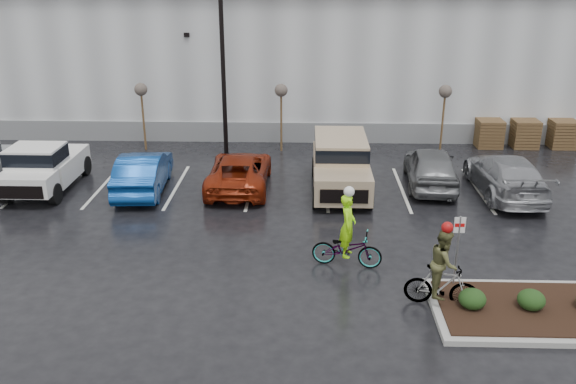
{
  "coord_description": "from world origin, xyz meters",
  "views": [
    {
      "loc": [
        -0.31,
        -14.74,
        8.61
      ],
      "look_at": [
        -0.91,
        4.18,
        1.3
      ],
      "focal_mm": 38.0,
      "sensor_mm": 36.0,
      "label": 1
    }
  ],
  "objects_px": {
    "sapling_west": "(141,93)",
    "cyclist_olive": "(442,276)",
    "sapling_east": "(445,95)",
    "car_grey": "(431,166)",
    "fire_lane_sign": "(458,243)",
    "car_blue": "(143,172)",
    "suv_tan": "(341,166)",
    "sapling_mid": "(281,94)",
    "pallet_stack_a": "(489,133)",
    "pallet_stack_b": "(524,133)",
    "pickup_white": "(48,163)",
    "car_far_silver": "(505,175)",
    "lamppost": "(222,30)",
    "cyclist_hivis": "(347,242)",
    "car_red": "(239,171)",
    "pallet_stack_c": "(562,134)"
  },
  "relations": [
    {
      "from": "cyclist_hivis",
      "to": "car_blue",
      "type": "bearing_deg",
      "value": 61.76
    },
    {
      "from": "lamppost",
      "to": "sapling_mid",
      "type": "height_order",
      "value": "lamppost"
    },
    {
      "from": "sapling_west",
      "to": "car_far_silver",
      "type": "distance_m",
      "value": 16.41
    },
    {
      "from": "pallet_stack_a",
      "to": "lamppost",
      "type": "bearing_deg",
      "value": -170.91
    },
    {
      "from": "sapling_west",
      "to": "pallet_stack_b",
      "type": "bearing_deg",
      "value": 3.14
    },
    {
      "from": "sapling_mid",
      "to": "car_grey",
      "type": "height_order",
      "value": "sapling_mid"
    },
    {
      "from": "lamppost",
      "to": "car_blue",
      "type": "xyz_separation_m",
      "value": [
        -2.68,
        -4.45,
        -4.91
      ]
    },
    {
      "from": "sapling_west",
      "to": "cyclist_olive",
      "type": "distance_m",
      "value": 17.8
    },
    {
      "from": "sapling_east",
      "to": "car_grey",
      "type": "relative_size",
      "value": 0.68
    },
    {
      "from": "car_blue",
      "to": "fire_lane_sign",
      "type": "bearing_deg",
      "value": 141.14
    },
    {
      "from": "sapling_mid",
      "to": "pallet_stack_b",
      "type": "xyz_separation_m",
      "value": [
        11.7,
        1.0,
        -2.05
      ]
    },
    {
      "from": "car_red",
      "to": "car_far_silver",
      "type": "relative_size",
      "value": 0.94
    },
    {
      "from": "pallet_stack_b",
      "to": "cyclist_olive",
      "type": "relative_size",
      "value": 0.56
    },
    {
      "from": "sapling_east",
      "to": "suv_tan",
      "type": "distance_m",
      "value": 7.42
    },
    {
      "from": "lamppost",
      "to": "sapling_east",
      "type": "relative_size",
      "value": 2.88
    },
    {
      "from": "sapling_west",
      "to": "pallet_stack_c",
      "type": "relative_size",
      "value": 2.37
    },
    {
      "from": "pallet_stack_b",
      "to": "car_red",
      "type": "bearing_deg",
      "value": -155.42
    },
    {
      "from": "pallet_stack_b",
      "to": "car_far_silver",
      "type": "bearing_deg",
      "value": -113.91
    },
    {
      "from": "sapling_west",
      "to": "cyclist_olive",
      "type": "relative_size",
      "value": 1.33
    },
    {
      "from": "pickup_white",
      "to": "car_far_silver",
      "type": "bearing_deg",
      "value": -0.63
    },
    {
      "from": "lamppost",
      "to": "cyclist_hivis",
      "type": "relative_size",
      "value": 3.65
    },
    {
      "from": "pallet_stack_b",
      "to": "pallet_stack_a",
      "type": "bearing_deg",
      "value": 180.0
    },
    {
      "from": "pickup_white",
      "to": "suv_tan",
      "type": "bearing_deg",
      "value": -0.45
    },
    {
      "from": "lamppost",
      "to": "sapling_mid",
      "type": "bearing_deg",
      "value": 21.8
    },
    {
      "from": "cyclist_olive",
      "to": "fire_lane_sign",
      "type": "bearing_deg",
      "value": -20.71
    },
    {
      "from": "pallet_stack_a",
      "to": "car_red",
      "type": "relative_size",
      "value": 0.27
    },
    {
      "from": "car_far_silver",
      "to": "cyclist_hivis",
      "type": "xyz_separation_m",
      "value": [
        -6.46,
        -6.15,
        0.0
      ]
    },
    {
      "from": "suv_tan",
      "to": "sapling_east",
      "type": "bearing_deg",
      "value": 46.6
    },
    {
      "from": "car_red",
      "to": "car_blue",
      "type": "bearing_deg",
      "value": 6.78
    },
    {
      "from": "pallet_stack_a",
      "to": "fire_lane_sign",
      "type": "relative_size",
      "value": 0.61
    },
    {
      "from": "lamppost",
      "to": "pickup_white",
      "type": "xyz_separation_m",
      "value": [
        -6.55,
        -4.16,
        -4.71
      ]
    },
    {
      "from": "sapling_mid",
      "to": "pallet_stack_c",
      "type": "bearing_deg",
      "value": 4.24
    },
    {
      "from": "suv_tan",
      "to": "car_far_silver",
      "type": "relative_size",
      "value": 0.96
    },
    {
      "from": "sapling_east",
      "to": "pallet_stack_a",
      "type": "xyz_separation_m",
      "value": [
        2.5,
        1.0,
        -2.05
      ]
    },
    {
      "from": "pallet_stack_c",
      "to": "pickup_white",
      "type": "distance_m",
      "value": 23.38
    },
    {
      "from": "suv_tan",
      "to": "car_blue",
      "type": "bearing_deg",
      "value": -178.48
    },
    {
      "from": "pickup_white",
      "to": "sapling_east",
      "type": "bearing_deg",
      "value": 17.31
    },
    {
      "from": "sapling_mid",
      "to": "pallet_stack_a",
      "type": "distance_m",
      "value": 10.26
    },
    {
      "from": "car_grey",
      "to": "cyclist_hivis",
      "type": "distance_m",
      "value": 7.94
    },
    {
      "from": "cyclist_hivis",
      "to": "cyclist_olive",
      "type": "distance_m",
      "value": 3.18
    },
    {
      "from": "sapling_east",
      "to": "suv_tan",
      "type": "bearing_deg",
      "value": -133.4
    },
    {
      "from": "car_blue",
      "to": "car_red",
      "type": "xyz_separation_m",
      "value": [
        3.72,
        0.44,
        -0.08
      ]
    },
    {
      "from": "car_blue",
      "to": "suv_tan",
      "type": "xyz_separation_m",
      "value": [
        7.72,
        0.21,
        0.26
      ]
    },
    {
      "from": "fire_lane_sign",
      "to": "cyclist_olive",
      "type": "bearing_deg",
      "value": -122.2
    },
    {
      "from": "pallet_stack_b",
      "to": "car_grey",
      "type": "distance_m",
      "value": 7.8
    },
    {
      "from": "car_far_silver",
      "to": "suv_tan",
      "type": "bearing_deg",
      "value": -1.89
    },
    {
      "from": "pallet_stack_a",
      "to": "car_grey",
      "type": "distance_m",
      "value": 6.7
    },
    {
      "from": "cyclist_hivis",
      "to": "car_red",
      "type": "bearing_deg",
      "value": 41.15
    },
    {
      "from": "fire_lane_sign",
      "to": "car_grey",
      "type": "distance_m",
      "value": 8.37
    },
    {
      "from": "cyclist_olive",
      "to": "car_far_silver",
      "type": "bearing_deg",
      "value": -14.92
    }
  ]
}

